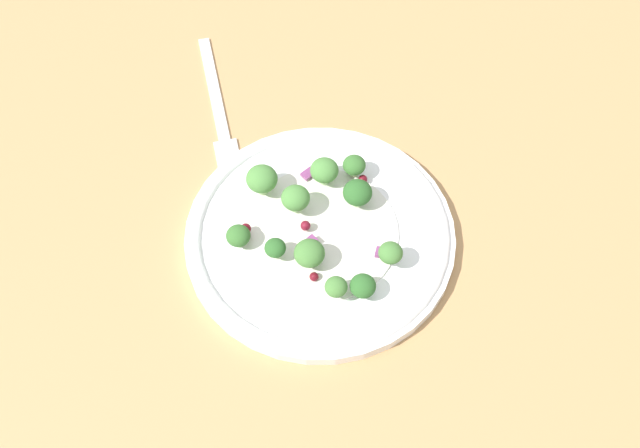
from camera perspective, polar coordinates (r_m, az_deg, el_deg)
ground_plane at (r=71.29cm, az=-2.52°, el=-2.27°), size 180.00×180.00×2.00cm
plate at (r=70.13cm, az=-0.00°, el=-0.80°), size 25.25×25.25×1.70cm
dressing_pool at (r=69.76cm, az=-0.00°, el=-0.61°), size 14.64×14.64×0.20cm
broccoli_floret_0 at (r=70.90cm, az=-4.43°, el=3.40°), size 3.00×3.00×3.04cm
broccoli_floret_1 at (r=70.13cm, az=2.86°, el=2.36°), size 2.77×2.77×2.81cm
broccoli_floret_2 at (r=69.37cm, az=-1.87°, el=1.96°), size 2.69×2.69×2.73cm
broccoli_floret_3 at (r=71.52cm, az=0.19°, el=4.13°), size 2.72×2.72×2.75cm
broccoli_floret_4 at (r=72.28cm, az=2.61°, el=4.46°), size 2.22×2.22×2.25cm
broccoli_floret_5 at (r=65.07cm, az=1.23°, el=-4.82°), size 2.01×2.01×2.03cm
broccoli_floret_6 at (r=66.59cm, az=-0.81°, el=-2.27°), size 2.79×2.79×2.82cm
broccoli_floret_7 at (r=65.52cm, az=3.27°, el=-4.74°), size 2.32×2.32×2.35cm
broccoli_floret_8 at (r=67.15cm, az=-3.27°, el=-1.91°), size 1.95×1.95×1.97cm
broccoli_floret_9 at (r=66.72cm, az=5.38°, el=-2.22°), size 2.20×2.20×2.23cm
broccoli_floret_10 at (r=68.36cm, az=-6.22°, el=-0.92°), size 2.24×2.24×2.27cm
cranberry_0 at (r=69.17cm, az=-1.11°, el=-0.13°), size 0.94×0.94×0.94cm
cranberry_1 at (r=69.15cm, az=-5.65°, el=-0.35°), size 0.98×0.98×0.98cm
cranberry_2 at (r=66.93cm, az=-0.45°, el=-4.02°), size 0.83×0.83×0.83cm
cranberry_3 at (r=72.62cm, az=3.27°, el=3.42°), size 0.88×0.88×0.88cm
onion_bit_0 at (r=68.47cm, az=-0.72°, el=-1.36°), size 1.17×1.36×0.55cm
onion_bit_1 at (r=68.50cm, az=4.74°, el=-2.22°), size 1.43×1.25×0.57cm
onion_bit_2 at (r=73.05cm, az=-0.89°, el=3.84°), size 1.33×1.57×0.36cm
fork at (r=80.93cm, az=-7.76°, el=8.74°), size 13.53×15.25×0.50cm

